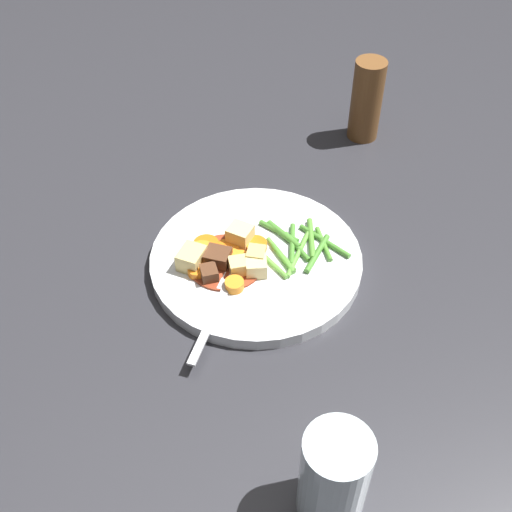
% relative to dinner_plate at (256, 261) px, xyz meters
% --- Properties ---
extents(ground_plane, '(3.00, 3.00, 0.00)m').
position_rel_dinner_plate_xyz_m(ground_plane, '(0.00, 0.00, -0.01)').
color(ground_plane, '#2D2D33').
extents(dinner_plate, '(0.28, 0.28, 0.02)m').
position_rel_dinner_plate_xyz_m(dinner_plate, '(0.00, 0.00, 0.00)').
color(dinner_plate, white).
rests_on(dinner_plate, ground_plane).
extents(stew_sauce, '(0.10, 0.10, 0.00)m').
position_rel_dinner_plate_xyz_m(stew_sauce, '(0.04, 0.01, 0.01)').
color(stew_sauce, '#93381E').
rests_on(stew_sauce, dinner_plate).
extents(carrot_slice_0, '(0.04, 0.04, 0.01)m').
position_rel_dinner_plate_xyz_m(carrot_slice_0, '(0.05, -0.00, 0.02)').
color(carrot_slice_0, orange).
rests_on(carrot_slice_0, dinner_plate).
extents(carrot_slice_1, '(0.05, 0.05, 0.01)m').
position_rel_dinner_plate_xyz_m(carrot_slice_1, '(0.07, -0.01, 0.01)').
color(carrot_slice_1, orange).
rests_on(carrot_slice_1, dinner_plate).
extents(carrot_slice_2, '(0.04, 0.04, 0.01)m').
position_rel_dinner_plate_xyz_m(carrot_slice_2, '(0.00, -0.01, 0.01)').
color(carrot_slice_2, orange).
rests_on(carrot_slice_2, dinner_plate).
extents(carrot_slice_3, '(0.05, 0.05, 0.01)m').
position_rel_dinner_plate_xyz_m(carrot_slice_3, '(0.07, 0.00, 0.02)').
color(carrot_slice_3, orange).
rests_on(carrot_slice_3, dinner_plate).
extents(carrot_slice_4, '(0.03, 0.03, 0.01)m').
position_rel_dinner_plate_xyz_m(carrot_slice_4, '(0.07, 0.03, 0.01)').
color(carrot_slice_4, orange).
rests_on(carrot_slice_4, dinner_plate).
extents(carrot_slice_5, '(0.05, 0.05, 0.01)m').
position_rel_dinner_plate_xyz_m(carrot_slice_5, '(0.04, -0.01, 0.01)').
color(carrot_slice_5, orange).
rests_on(carrot_slice_5, dinner_plate).
extents(carrot_slice_6, '(0.04, 0.04, 0.01)m').
position_rel_dinner_plate_xyz_m(carrot_slice_6, '(0.02, 0.01, 0.01)').
color(carrot_slice_6, orange).
rests_on(carrot_slice_6, dinner_plate).
extents(carrot_slice_7, '(0.03, 0.03, 0.01)m').
position_rel_dinner_plate_xyz_m(carrot_slice_7, '(0.03, 0.06, 0.01)').
color(carrot_slice_7, orange).
rests_on(carrot_slice_7, dinner_plate).
extents(potato_chunk_0, '(0.03, 0.03, 0.02)m').
position_rel_dinner_plate_xyz_m(potato_chunk_0, '(-0.00, 0.01, 0.02)').
color(potato_chunk_0, '#DBBC6B').
rests_on(potato_chunk_0, dinner_plate).
extents(potato_chunk_1, '(0.04, 0.04, 0.03)m').
position_rel_dinner_plate_xyz_m(potato_chunk_1, '(0.08, 0.02, 0.02)').
color(potato_chunk_1, '#E5CC7A').
rests_on(potato_chunk_1, dinner_plate).
extents(potato_chunk_2, '(0.04, 0.04, 0.03)m').
position_rel_dinner_plate_xyz_m(potato_chunk_2, '(0.02, -0.02, 0.02)').
color(potato_chunk_2, '#EAD68C').
rests_on(potato_chunk_2, dinner_plate).
extents(potato_chunk_3, '(0.03, 0.03, 0.02)m').
position_rel_dinner_plate_xyz_m(potato_chunk_3, '(0.02, 0.03, 0.02)').
color(potato_chunk_3, '#E5CC7A').
rests_on(potato_chunk_3, dinner_plate).
extents(potato_chunk_4, '(0.03, 0.03, 0.02)m').
position_rel_dinner_plate_xyz_m(potato_chunk_4, '(0.00, 0.03, 0.02)').
color(potato_chunk_4, '#EAD68C').
rests_on(potato_chunk_4, dinner_plate).
extents(meat_chunk_0, '(0.03, 0.03, 0.02)m').
position_rel_dinner_plate_xyz_m(meat_chunk_0, '(0.06, 0.04, 0.02)').
color(meat_chunk_0, '#56331E').
rests_on(meat_chunk_0, dinner_plate).
extents(meat_chunk_1, '(0.04, 0.04, 0.02)m').
position_rel_dinner_plate_xyz_m(meat_chunk_1, '(0.05, 0.01, 0.02)').
color(meat_chunk_1, '#56331E').
rests_on(meat_chunk_1, dinner_plate).
extents(green_bean_0, '(0.01, 0.07, 0.01)m').
position_rel_dinner_plate_xyz_m(green_bean_0, '(-0.05, -0.02, 0.01)').
color(green_bean_0, '#4C8E33').
rests_on(green_bean_0, dinner_plate).
extents(green_bean_1, '(0.04, 0.05, 0.01)m').
position_rel_dinner_plate_xyz_m(green_bean_1, '(-0.02, 0.02, 0.01)').
color(green_bean_1, '#66AD42').
rests_on(green_bean_1, dinner_plate).
extents(green_bean_2, '(0.02, 0.06, 0.01)m').
position_rel_dinner_plate_xyz_m(green_bean_2, '(-0.09, -0.02, 0.01)').
color(green_bean_2, '#599E38').
rests_on(green_bean_2, dinner_plate).
extents(green_bean_3, '(0.05, 0.05, 0.01)m').
position_rel_dinner_plate_xyz_m(green_bean_3, '(-0.04, -0.04, 0.01)').
color(green_bean_3, '#4C8E33').
rests_on(green_bean_3, dinner_plate).
extents(green_bean_4, '(0.01, 0.07, 0.01)m').
position_rel_dinner_plate_xyz_m(green_bean_4, '(-0.07, -0.03, 0.01)').
color(green_bean_4, '#599E38').
rests_on(green_bean_4, dinner_plate).
extents(green_bean_5, '(0.04, 0.08, 0.01)m').
position_rel_dinner_plate_xyz_m(green_bean_5, '(-0.05, 0.00, 0.01)').
color(green_bean_5, '#66AD42').
rests_on(green_bean_5, dinner_plate).
extents(green_bean_6, '(0.03, 0.05, 0.01)m').
position_rel_dinner_plate_xyz_m(green_bean_6, '(-0.03, 0.01, 0.01)').
color(green_bean_6, '#599E38').
rests_on(green_bean_6, dinner_plate).
extents(green_bean_7, '(0.03, 0.05, 0.01)m').
position_rel_dinner_plate_xyz_m(green_bean_7, '(-0.05, -0.01, 0.01)').
color(green_bean_7, '#4C8E33').
rests_on(green_bean_7, dinner_plate).
extents(green_bean_8, '(0.04, 0.06, 0.01)m').
position_rel_dinner_plate_xyz_m(green_bean_8, '(-0.03, 0.00, 0.01)').
color(green_bean_8, '#66AD42').
rests_on(green_bean_8, dinner_plate).
extents(green_bean_9, '(0.04, 0.07, 0.01)m').
position_rel_dinner_plate_xyz_m(green_bean_9, '(-0.08, 0.00, 0.01)').
color(green_bean_9, '#4C8E33').
rests_on(green_bean_9, dinner_plate).
extents(green_bean_10, '(0.06, 0.06, 0.01)m').
position_rel_dinner_plate_xyz_m(green_bean_10, '(-0.09, -0.02, 0.01)').
color(green_bean_10, '#4C8E33').
rests_on(green_bean_10, dinner_plate).
extents(green_bean_11, '(0.05, 0.04, 0.01)m').
position_rel_dinner_plate_xyz_m(green_bean_11, '(-0.03, -0.04, 0.01)').
color(green_bean_11, '#4C8E33').
rests_on(green_bean_11, dinner_plate).
extents(fork, '(0.07, 0.17, 0.00)m').
position_rel_dinner_plate_xyz_m(fork, '(0.05, 0.08, 0.01)').
color(fork, silver).
rests_on(fork, dinner_plate).
extents(water_glass, '(0.06, 0.06, 0.11)m').
position_rel_dinner_plate_xyz_m(water_glass, '(-0.07, 0.32, 0.05)').
color(water_glass, silver).
rests_on(water_glass, ground_plane).
extents(pepper_mill, '(0.05, 0.05, 0.13)m').
position_rel_dinner_plate_xyz_m(pepper_mill, '(-0.18, -0.29, 0.06)').
color(pepper_mill, brown).
rests_on(pepper_mill, ground_plane).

